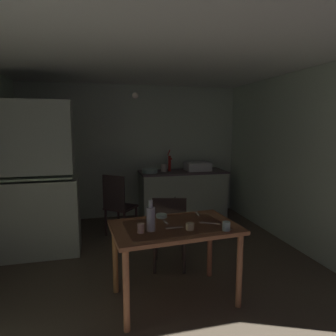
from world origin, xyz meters
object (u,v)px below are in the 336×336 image
(glass_bottle, at_px, (151,218))
(chair_by_counter, at_px, (118,204))
(mixing_bowl_counter, at_px, (150,171))
(serving_bowl_wide, at_px, (161,216))
(dining_table, at_px, (175,235))
(sink_basin, at_px, (198,166))
(hand_pump, at_px, (170,162))
(teacup_mint, at_px, (141,228))
(hutch_cabinet, at_px, (37,184))
(chair_far_side, at_px, (169,230))

(glass_bottle, bearing_deg, chair_by_counter, 94.42)
(mixing_bowl_counter, relative_size, serving_bowl_wide, 2.40)
(glass_bottle, bearing_deg, dining_table, 18.60)
(sink_basin, relative_size, hand_pump, 1.13)
(glass_bottle, bearing_deg, teacup_mint, -161.69)
(hutch_cabinet, distance_m, glass_bottle, 1.94)
(mixing_bowl_counter, bearing_deg, sink_basin, 3.17)
(dining_table, distance_m, teacup_mint, 0.39)
(mixing_bowl_counter, bearing_deg, chair_far_side, -93.43)
(chair_far_side, distance_m, glass_bottle, 0.86)
(mixing_bowl_counter, distance_m, glass_bottle, 2.57)
(hand_pump, distance_m, dining_table, 2.64)
(hand_pump, relative_size, chair_far_side, 0.44)
(sink_basin, height_order, hand_pump, hand_pump)
(mixing_bowl_counter, distance_m, teacup_mint, 2.62)
(hutch_cabinet, distance_m, teacup_mint, 1.92)
(dining_table, height_order, chair_far_side, chair_far_side)
(dining_table, height_order, chair_by_counter, chair_by_counter)
(sink_basin, height_order, glass_bottle, glass_bottle)
(chair_far_side, bearing_deg, chair_by_counter, 111.61)
(hutch_cabinet, relative_size, dining_table, 1.63)
(hutch_cabinet, bearing_deg, dining_table, -44.88)
(hand_pump, bearing_deg, sink_basin, -4.97)
(hand_pump, bearing_deg, chair_by_counter, -145.07)
(chair_by_counter, xyz_separation_m, glass_bottle, (0.15, -1.93, 0.37))
(mixing_bowl_counter, bearing_deg, hutch_cabinet, -148.85)
(teacup_mint, height_order, glass_bottle, glass_bottle)
(chair_by_counter, bearing_deg, serving_bowl_wide, -78.31)
(chair_by_counter, bearing_deg, sink_basin, 23.15)
(hand_pump, xyz_separation_m, mixing_bowl_counter, (-0.38, -0.10, -0.13))
(hutch_cabinet, height_order, teacup_mint, hutch_cabinet)
(chair_far_side, height_order, serving_bowl_wide, chair_far_side)
(dining_table, height_order, teacup_mint, teacup_mint)
(hand_pump, bearing_deg, teacup_mint, -109.43)
(hand_pump, bearing_deg, dining_table, -103.16)
(mixing_bowl_counter, distance_m, serving_bowl_wide, 2.19)
(dining_table, distance_m, glass_bottle, 0.34)
(hand_pump, distance_m, mixing_bowl_counter, 0.42)
(serving_bowl_wide, distance_m, glass_bottle, 0.41)
(dining_table, distance_m, serving_bowl_wide, 0.30)
(serving_bowl_wide, bearing_deg, hand_pump, 73.72)
(glass_bottle, bearing_deg, chair_far_side, 63.15)
(sink_basin, height_order, serving_bowl_wide, sink_basin)
(hand_pump, bearing_deg, hutch_cabinet, -151.74)
(chair_by_counter, bearing_deg, teacup_mint, -88.47)
(hutch_cabinet, relative_size, chair_far_side, 2.24)
(dining_table, height_order, serving_bowl_wide, serving_bowl_wide)
(dining_table, relative_size, teacup_mint, 14.94)
(mixing_bowl_counter, bearing_deg, serving_bowl_wide, -97.32)
(sink_basin, distance_m, dining_table, 2.75)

